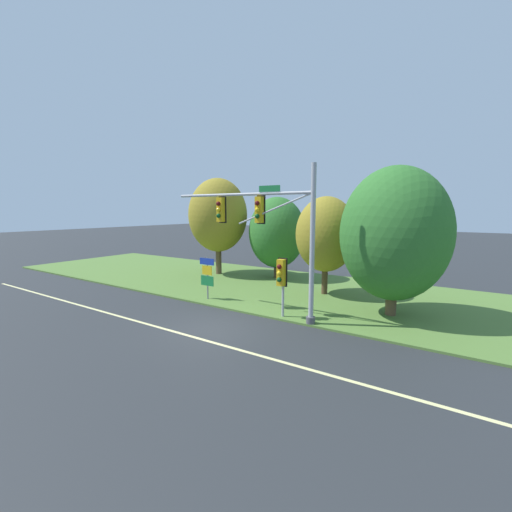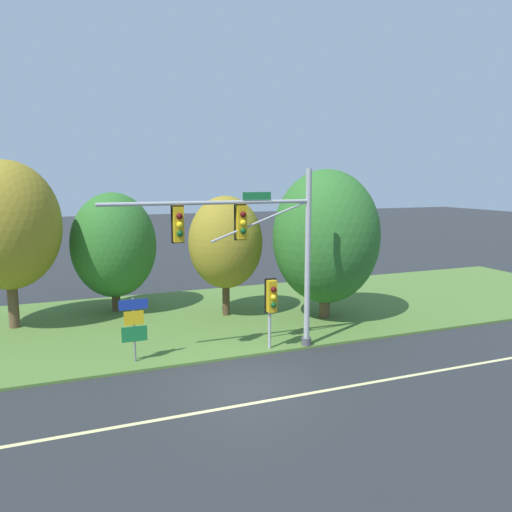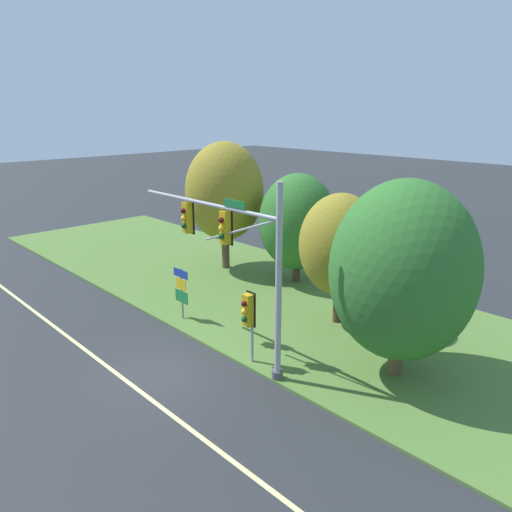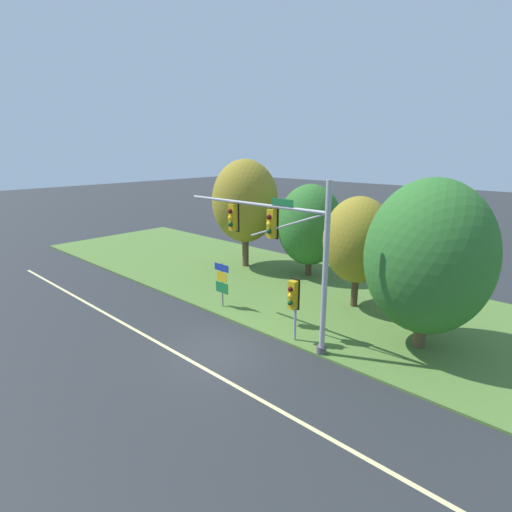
{
  "view_description": "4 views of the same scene",
  "coord_description": "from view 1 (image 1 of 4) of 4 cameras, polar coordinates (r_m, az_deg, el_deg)",
  "views": [
    {
      "loc": [
        9.56,
        -10.8,
        5.11
      ],
      "look_at": [
        -0.59,
        4.46,
        2.6
      ],
      "focal_mm": 24.0,
      "sensor_mm": 36.0,
      "label": 1
    },
    {
      "loc": [
        -5.38,
        -14.34,
        6.68
      ],
      "look_at": [
        1.48,
        3.08,
        3.75
      ],
      "focal_mm": 35.0,
      "sensor_mm": 36.0,
      "label": 2
    },
    {
      "loc": [
        14.33,
        -8.6,
        9.27
      ],
      "look_at": [
        0.53,
        4.46,
        3.6
      ],
      "focal_mm": 35.0,
      "sensor_mm": 36.0,
      "label": 3
    },
    {
      "loc": [
        11.46,
        -9.84,
        8.14
      ],
      "look_at": [
        -1.28,
        3.93,
        3.07
      ],
      "focal_mm": 28.0,
      "sensor_mm": 36.0,
      "label": 4
    }
  ],
  "objects": [
    {
      "name": "traffic_signal_mast",
      "position": [
        15.84,
        2.17,
        5.28
      ],
      "size": [
        7.97,
        0.49,
        6.94
      ],
      "color": "#9EA0A5",
      "rests_on": "grass_verge"
    },
    {
      "name": "route_sign_post",
      "position": [
        19.33,
        -8.14,
        -2.95
      ],
      "size": [
        1.02,
        0.08,
        2.37
      ],
      "color": "slate",
      "rests_on": "grass_verge"
    },
    {
      "name": "grass_verge",
      "position": [
        21.91,
        6.83,
        -5.63
      ],
      "size": [
        48.0,
        11.5,
        0.1
      ],
      "primitive_type": "cube",
      "color": "#517533",
      "rests_on": "ground"
    },
    {
      "name": "pedestrian_signal_near_kerb",
      "position": [
        15.8,
        4.25,
        -3.28
      ],
      "size": [
        0.46,
        0.55,
        2.8
      ],
      "color": "#9EA0A5",
      "rests_on": "grass_verge"
    },
    {
      "name": "tree_nearest_road",
      "position": [
        26.63,
        -6.36,
        6.74
      ],
      "size": [
        4.5,
        4.5,
        7.38
      ],
      "color": "brown",
      "rests_on": "grass_verge"
    },
    {
      "name": "tree_left_of_mast",
      "position": [
        25.09,
        3.52,
        3.91
      ],
      "size": [
        4.13,
        4.13,
        5.92
      ],
      "color": "#4C3823",
      "rests_on": "grass_verge"
    },
    {
      "name": "tree_mid_verge",
      "position": [
        17.18,
        22.11,
        3.41
      ],
      "size": [
        5.0,
        5.0,
        7.01
      ],
      "color": "brown",
      "rests_on": "grass_verge"
    },
    {
      "name": "lane_stripe",
      "position": [
        14.48,
        -10.79,
        -13.01
      ],
      "size": [
        36.0,
        0.16,
        0.01
      ],
      "primitive_type": "cube",
      "color": "beige",
      "rests_on": "ground"
    },
    {
      "name": "ground_plane",
      "position": [
        15.3,
        -7.58,
        -11.79
      ],
      "size": [
        160.0,
        160.0,
        0.0
      ],
      "primitive_type": "plane",
      "color": "#282B2D"
    },
    {
      "name": "tree_behind_signpost",
      "position": [
        20.46,
        11.57,
        3.53
      ],
      "size": [
        3.53,
        3.53,
        5.77
      ],
      "color": "#4C3823",
      "rests_on": "grass_verge"
    }
  ]
}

